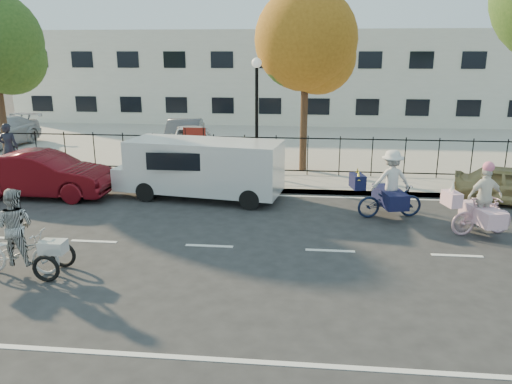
# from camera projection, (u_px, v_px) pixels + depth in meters

# --- Properties ---
(ground) EXTENTS (120.00, 120.00, 0.00)m
(ground) POSITION_uv_depth(u_px,v_px,m) (209.00, 246.00, 12.47)
(ground) COLOR #333334
(road_markings) EXTENTS (60.00, 9.52, 0.01)m
(road_markings) POSITION_uv_depth(u_px,v_px,m) (209.00, 246.00, 12.47)
(road_markings) COLOR silver
(road_markings) RESTS_ON ground
(curb) EXTENTS (60.00, 0.10, 0.15)m
(curb) POSITION_uv_depth(u_px,v_px,m) (237.00, 190.00, 17.28)
(curb) COLOR #A8A399
(curb) RESTS_ON ground
(sidewalk) EXTENTS (60.00, 2.20, 0.15)m
(sidewalk) POSITION_uv_depth(u_px,v_px,m) (241.00, 182.00, 18.29)
(sidewalk) COLOR #A8A399
(sidewalk) RESTS_ON ground
(parking_lot) EXTENTS (60.00, 15.60, 0.15)m
(parking_lot) POSITION_uv_depth(u_px,v_px,m) (263.00, 141.00, 26.81)
(parking_lot) COLOR #A8A399
(parking_lot) RESTS_ON ground
(iron_fence) EXTENTS (58.00, 0.06, 1.50)m
(iron_fence) POSITION_uv_depth(u_px,v_px,m) (245.00, 154.00, 19.12)
(iron_fence) COLOR black
(iron_fence) RESTS_ON sidewalk
(building) EXTENTS (34.00, 10.00, 6.00)m
(building) POSITION_uv_depth(u_px,v_px,m) (276.00, 76.00, 35.59)
(building) COLOR silver
(building) RESTS_ON ground
(lamppost) EXTENTS (0.36, 0.36, 4.33)m
(lamppost) POSITION_uv_depth(u_px,v_px,m) (257.00, 97.00, 18.08)
(lamppost) COLOR black
(lamppost) RESTS_ON sidewalk
(street_sign) EXTENTS (0.85, 0.06, 1.80)m
(street_sign) POSITION_uv_depth(u_px,v_px,m) (195.00, 142.00, 18.78)
(street_sign) COLOR black
(street_sign) RESTS_ON sidewalk
(zebra_trike) EXTENTS (2.24, 0.84, 1.93)m
(zebra_trike) POSITION_uv_depth(u_px,v_px,m) (17.00, 241.00, 10.76)
(zebra_trike) COLOR silver
(zebra_trike) RESTS_ON ground
(unicorn_bike) EXTENTS (2.02, 1.45, 1.99)m
(unicorn_bike) POSITION_uv_depth(u_px,v_px,m) (482.00, 208.00, 13.06)
(unicorn_bike) COLOR #DDA8B9
(unicorn_bike) RESTS_ON ground
(bull_bike) EXTENTS (2.21, 1.54, 2.00)m
(bull_bike) POSITION_uv_depth(u_px,v_px,m) (389.00, 191.00, 14.45)
(bull_bike) COLOR black
(bull_bike) RESTS_ON ground
(white_van) EXTENTS (5.65, 2.56, 1.92)m
(white_van) POSITION_uv_depth(u_px,v_px,m) (202.00, 167.00, 16.26)
(white_van) COLOR white
(white_van) RESTS_ON ground
(red_sedan) EXTENTS (4.62, 1.66, 1.52)m
(red_sedan) POSITION_uv_depth(u_px,v_px,m) (43.00, 175.00, 16.53)
(red_sedan) COLOR #560910
(red_sedan) RESTS_ON ground
(pedestrian) EXTENTS (0.78, 0.59, 1.93)m
(pedestrian) POSITION_uv_depth(u_px,v_px,m) (9.00, 148.00, 19.19)
(pedestrian) COLOR black
(pedestrian) RESTS_ON sidewalk
(lot_car_b) EXTENTS (3.40, 5.05, 1.28)m
(lot_car_b) POSITION_uv_depth(u_px,v_px,m) (191.00, 142.00, 22.39)
(lot_car_b) COLOR white
(lot_car_b) RESTS_ON parking_lot
(lot_car_c) EXTENTS (2.00, 4.53, 1.45)m
(lot_car_c) POSITION_uv_depth(u_px,v_px,m) (184.00, 136.00, 23.49)
(lot_car_c) COLOR #4C4E54
(lot_car_c) RESTS_ON parking_lot
(tree_mid) EXTENTS (3.85, 3.85, 7.06)m
(tree_mid) POSITION_uv_depth(u_px,v_px,m) (310.00, 44.00, 18.61)
(tree_mid) COLOR #442D1D
(tree_mid) RESTS_ON ground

